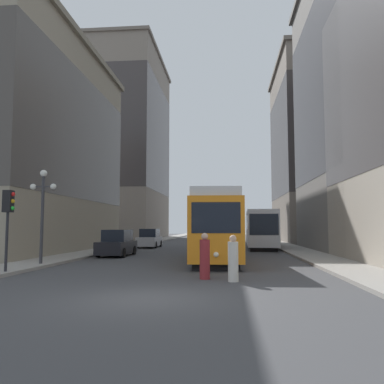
{
  "coord_description": "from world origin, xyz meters",
  "views": [
    {
      "loc": [
        2.32,
        -11.21,
        2.05
      ],
      "look_at": [
        0.46,
        9.04,
        3.83
      ],
      "focal_mm": 36.83,
      "sensor_mm": 36.0,
      "label": 1
    }
  ],
  "objects": [
    {
      "name": "parked_car_left_mid",
      "position": [
        -5.38,
        15.73,
        0.84
      ],
      "size": [
        1.95,
        4.37,
        1.82
      ],
      "rotation": [
        0.0,
        0.0,
        -0.02
      ],
      "color": "black",
      "rests_on": "ground"
    },
    {
      "name": "pedestrian_crossing_far",
      "position": [
        1.4,
        4.31,
        0.83
      ],
      "size": [
        0.4,
        0.4,
        1.79
      ],
      "rotation": [
        0.0,
        0.0,
        0.38
      ],
      "color": "maroon",
      "rests_on": "ground"
    },
    {
      "name": "sidewalk_right",
      "position": [
        7.98,
        40.0,
        0.07
      ],
      "size": [
        2.6,
        120.0,
        0.15
      ],
      "primitive_type": "cube",
      "color": "gray",
      "rests_on": "ground"
    },
    {
      "name": "ground_plane",
      "position": [
        0.0,
        0.0,
        0.0
      ],
      "size": [
        200.0,
        200.0,
        0.0
      ],
      "primitive_type": "plane",
      "color": "#424244"
    },
    {
      "name": "sidewalk_left",
      "position": [
        -7.98,
        40.0,
        0.07
      ],
      "size": [
        2.6,
        120.0,
        0.15
      ],
      "primitive_type": "cube",
      "color": "gray",
      "rests_on": "ground"
    },
    {
      "name": "transit_bus",
      "position": [
        5.37,
        26.71,
        1.95
      ],
      "size": [
        2.99,
        12.21,
        3.45
      ],
      "rotation": [
        0.0,
        0.0,
        -0.03
      ],
      "color": "black",
      "rests_on": "ground"
    },
    {
      "name": "building_left_corner",
      "position": [
        -16.09,
        19.3,
        8.91
      ],
      "size": [
        14.23,
        21.83,
        17.36
      ],
      "color": "gray",
      "rests_on": "ground"
    },
    {
      "name": "parked_car_left_near",
      "position": [
        -5.38,
        27.14,
        0.84
      ],
      "size": [
        1.96,
        5.03,
        1.82
      ],
      "rotation": [
        0.0,
        0.0,
        0.02
      ],
      "color": "black",
      "rests_on": "ground"
    },
    {
      "name": "pedestrian_crossing_near",
      "position": [
        2.5,
        3.7,
        0.8
      ],
      "size": [
        0.39,
        0.39,
        1.73
      ],
      "rotation": [
        0.0,
        0.0,
        1.71
      ],
      "color": "beige",
      "rests_on": "ground"
    },
    {
      "name": "building_right_midblock",
      "position": [
        15.41,
        43.21,
        12.59
      ],
      "size": [
        12.85,
        18.5,
        24.44
      ],
      "color": "slate",
      "rests_on": "ground"
    },
    {
      "name": "building_left_midblock",
      "position": [
        -16.31,
        54.39,
        16.22
      ],
      "size": [
        14.67,
        22.34,
        31.46
      ],
      "color": "slate",
      "rests_on": "ground"
    },
    {
      "name": "streetcar",
      "position": [
        1.54,
        12.83,
        2.1
      ],
      "size": [
        3.07,
        12.81,
        3.89
      ],
      "rotation": [
        0.0,
        0.0,
        0.04
      ],
      "color": "black",
      "rests_on": "ground"
    },
    {
      "name": "traffic_light_near_left",
      "position": [
        -7.06,
        4.85,
        2.8
      ],
      "size": [
        0.47,
        0.36,
        3.45
      ],
      "color": "#232328",
      "rests_on": "sidewalk_left"
    },
    {
      "name": "lamp_post_left_near",
      "position": [
        -7.28,
        8.4,
        3.38
      ],
      "size": [
        1.41,
        0.36,
        4.85
      ],
      "color": "#333338",
      "rests_on": "sidewalk_left"
    }
  ]
}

